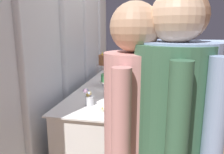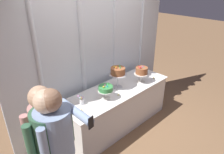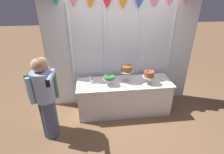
% 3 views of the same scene
% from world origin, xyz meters
% --- Properties ---
extents(ground_plane, '(24.00, 24.00, 0.00)m').
position_xyz_m(ground_plane, '(0.00, 0.00, 0.00)').
color(ground_plane, '#846042').
extents(draped_curtain, '(3.51, 0.21, 2.81)m').
position_xyz_m(draped_curtain, '(-0.02, 0.57, 1.56)').
color(draped_curtain, silver).
rests_on(draped_curtain, ground_plane).
extents(cake_table, '(2.15, 0.72, 0.78)m').
position_xyz_m(cake_table, '(0.00, 0.10, 0.39)').
color(cake_table, white).
rests_on(cake_table, ground_plane).
extents(cake_display_leftmost, '(0.26, 0.26, 0.27)m').
position_xyz_m(cake_display_leftmost, '(-0.36, 0.02, 0.96)').
color(cake_display_leftmost, silver).
rests_on(cake_display_leftmost, cake_table).
extents(cake_display_center, '(0.32, 0.32, 0.43)m').
position_xyz_m(cake_display_center, '(0.05, 0.14, 1.09)').
color(cake_display_center, silver).
rests_on(cake_display_center, cake_table).
extents(cake_display_rightmost, '(0.27, 0.27, 0.34)m').
position_xyz_m(cake_display_rightmost, '(0.52, -0.02, 1.00)').
color(cake_display_rightmost, silver).
rests_on(cake_display_rightmost, cake_table).
extents(flower_vase, '(0.10, 0.09, 0.17)m').
position_xyz_m(flower_vase, '(-0.74, 0.16, 0.86)').
color(flower_vase, silver).
rests_on(flower_vase, cake_table).
extents(tealight_far_left, '(0.05, 0.05, 0.04)m').
position_xyz_m(tealight_far_left, '(-0.86, -0.00, 0.79)').
color(tealight_far_left, beige).
rests_on(tealight_far_left, cake_table).
extents(tealight_near_left, '(0.04, 0.04, 0.03)m').
position_xyz_m(tealight_near_left, '(-0.15, -0.07, 0.79)').
color(tealight_near_left, beige).
rests_on(tealight_near_left, cake_table).
extents(tealight_near_right, '(0.04, 0.04, 0.04)m').
position_xyz_m(tealight_near_right, '(0.80, -0.11, 0.80)').
color(tealight_near_right, beige).
rests_on(tealight_near_right, cake_table).
extents(tealight_far_right, '(0.04, 0.04, 0.04)m').
position_xyz_m(tealight_far_right, '(0.86, 0.09, 0.80)').
color(tealight_far_right, beige).
rests_on(tealight_far_right, cake_table).
extents(guest_man_dark_suit, '(0.45, 0.34, 1.61)m').
position_xyz_m(guest_man_dark_suit, '(-1.58, -0.34, 0.90)').
color(guest_man_dark_suit, '#3D6B4C').
rests_on(guest_man_dark_suit, ground_plane).
extents(guest_girl_blue_dress, '(0.51, 0.63, 1.66)m').
position_xyz_m(guest_girl_blue_dress, '(-1.57, -0.55, 0.91)').
color(guest_girl_blue_dress, '#4C5675').
rests_on(guest_girl_blue_dress, ground_plane).
extents(guest_man_pink_jacket, '(0.53, 0.37, 1.65)m').
position_xyz_m(guest_man_pink_jacket, '(-1.60, -0.52, 0.90)').
color(guest_man_pink_jacket, '#282D38').
rests_on(guest_man_pink_jacket, ground_plane).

